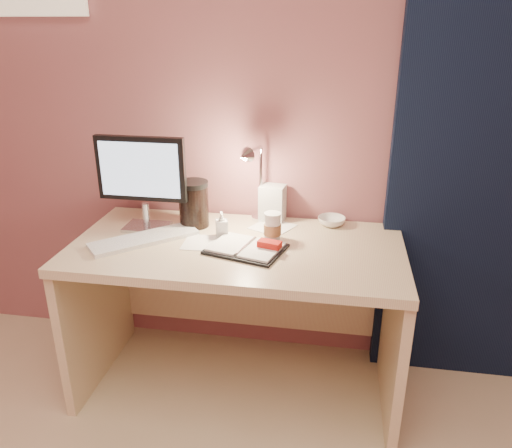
% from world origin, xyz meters
% --- Properties ---
extents(room, '(3.50, 3.50, 3.50)m').
position_xyz_m(room, '(0.95, 1.69, 1.14)').
color(room, '#C6B28E').
rests_on(room, ground).
extents(desk, '(1.40, 0.70, 0.73)m').
position_xyz_m(desk, '(0.00, 1.45, 0.50)').
color(desk, beige).
rests_on(desk, ground).
extents(monitor, '(0.40, 0.14, 0.42)m').
position_xyz_m(monitor, '(-0.44, 1.49, 0.98)').
color(monitor, silver).
rests_on(monitor, desk).
extents(keyboard, '(0.43, 0.41, 0.02)m').
position_xyz_m(keyboard, '(-0.40, 1.35, 0.74)').
color(keyboard, white).
rests_on(keyboard, desk).
extents(planner, '(0.35, 0.30, 0.05)m').
position_xyz_m(planner, '(0.06, 1.33, 0.74)').
color(planner, black).
rests_on(planner, desk).
extents(paper_a, '(0.17, 0.17, 0.00)m').
position_xyz_m(paper_a, '(-0.14, 1.37, 0.73)').
color(paper_a, white).
rests_on(paper_a, desk).
extents(paper_c, '(0.22, 0.22, 0.00)m').
position_xyz_m(paper_c, '(0.12, 1.60, 0.73)').
color(paper_c, white).
rests_on(paper_c, desk).
extents(coffee_cup, '(0.08, 0.08, 0.12)m').
position_xyz_m(coffee_cup, '(0.14, 1.46, 0.79)').
color(coffee_cup, silver).
rests_on(coffee_cup, desk).
extents(bowl, '(0.14, 0.14, 0.04)m').
position_xyz_m(bowl, '(0.39, 1.67, 0.75)').
color(bowl, silver).
rests_on(bowl, desk).
extents(lotion_bottle, '(0.06, 0.07, 0.11)m').
position_xyz_m(lotion_bottle, '(-0.08, 1.46, 0.79)').
color(lotion_bottle, silver).
rests_on(lotion_bottle, desk).
extents(dark_jar, '(0.13, 0.13, 0.19)m').
position_xyz_m(dark_jar, '(-0.23, 1.56, 0.82)').
color(dark_jar, black).
rests_on(dark_jar, desk).
extents(product_box, '(0.13, 0.11, 0.17)m').
position_xyz_m(product_box, '(0.11, 1.68, 0.82)').
color(product_box, silver).
rests_on(product_box, desk).
extents(desk_lamp, '(0.13, 0.23, 0.38)m').
position_xyz_m(desk_lamp, '(0.08, 1.60, 0.97)').
color(desk_lamp, silver).
rests_on(desk_lamp, desk).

